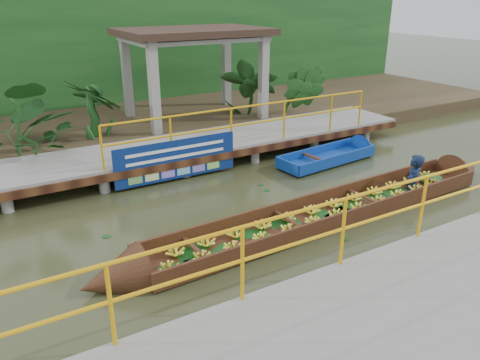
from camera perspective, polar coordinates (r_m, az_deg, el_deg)
ground at (r=8.97m, az=-5.31°, el=-6.10°), size 80.00×80.00×0.00m
land_strip at (r=15.59m, az=-17.34°, el=6.12°), size 30.00×8.00×0.45m
far_dock at (r=11.75m, az=-12.52°, el=2.90°), size 16.00×2.06×1.66m
near_dock at (r=6.52m, az=20.20°, el=-16.30°), size 18.00×2.40×1.73m
pavilion at (r=14.97m, az=-5.70°, el=16.48°), size 4.40×3.00×3.00m
foliage_backdrop at (r=17.67m, az=-20.03°, el=13.46°), size 30.00×0.80×4.00m
vendor_boat at (r=9.64m, az=12.20°, el=-3.04°), size 9.85×1.35×2.03m
moored_blue_boat at (r=13.12m, az=12.92°, el=3.30°), size 3.35×1.18×0.78m
blue_banner at (r=11.09m, az=-7.71°, el=2.52°), size 3.02×0.04×0.95m
tropical_plants at (r=13.15m, az=-17.83°, el=7.79°), size 14.25×1.25×1.56m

